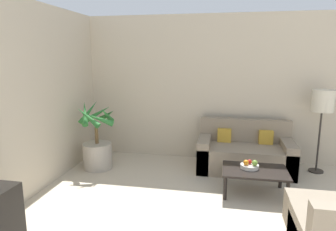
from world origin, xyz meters
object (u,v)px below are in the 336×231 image
object	(u,v)px
floor_lamp	(323,104)
ottoman	(314,214)
sofa_loveseat	(245,154)
fruit_bowl	(249,166)
coffee_table	(255,173)
potted_palm	(97,146)
orange_fruit	(246,162)
apple_red	(250,162)
apple_green	(255,163)

from	to	relation	value
floor_lamp	ottoman	size ratio (longest dim) A/B	2.40
sofa_loveseat	fruit_bowl	distance (m)	0.89
sofa_loveseat	coffee_table	distance (m)	0.94
potted_palm	coffee_table	world-z (taller)	potted_palm
floor_lamp	coffee_table	bearing A→B (deg)	-136.69
orange_fruit	coffee_table	bearing A→B (deg)	-7.20
coffee_table	fruit_bowl	bearing A→B (deg)	145.56
coffee_table	apple_red	world-z (taller)	apple_red
coffee_table	fruit_bowl	xyz separation A→B (m)	(-0.07, 0.05, 0.07)
fruit_bowl	potted_palm	bearing A→B (deg)	169.60
ottoman	apple_red	bearing A→B (deg)	126.47
sofa_loveseat	orange_fruit	distance (m)	0.93
sofa_loveseat	ottoman	distance (m)	1.88
orange_fruit	fruit_bowl	bearing A→B (deg)	31.76
ottoman	orange_fruit	bearing A→B (deg)	130.56
potted_palm	ottoman	distance (m)	3.48
apple_red	orange_fruit	distance (m)	0.08
sofa_loveseat	apple_green	world-z (taller)	sofa_loveseat
apple_green	ottoman	world-z (taller)	apple_green
potted_palm	apple_green	size ratio (longest dim) A/B	14.66
apple_green	orange_fruit	size ratio (longest dim) A/B	1.07
apple_red	ottoman	xyz separation A→B (m)	(0.66, -0.89, -0.26)
floor_lamp	apple_green	world-z (taller)	floor_lamp
fruit_bowl	apple_green	xyz separation A→B (m)	(0.07, -0.04, 0.07)
ottoman	apple_green	bearing A→B (deg)	125.58
potted_palm	orange_fruit	xyz separation A→B (m)	(2.49, -0.50, 0.05)
potted_palm	floor_lamp	distance (m)	3.86
sofa_loveseat	ottoman	bearing A→B (deg)	-68.94
coffee_table	fruit_bowl	size ratio (longest dim) A/B	3.48
potted_palm	apple_red	size ratio (longest dim) A/B	18.26
fruit_bowl	ottoman	distance (m)	1.11
apple_green	sofa_loveseat	bearing A→B (deg)	95.00
potted_palm	sofa_loveseat	bearing A→B (deg)	9.36
fruit_bowl	ottoman	bearing A→B (deg)	-52.71
potted_palm	orange_fruit	size ratio (longest dim) A/B	15.63
floor_lamp	orange_fruit	world-z (taller)	floor_lamp
apple_red	fruit_bowl	bearing A→B (deg)	-89.46
floor_lamp	coffee_table	world-z (taller)	floor_lamp
coffee_table	apple_red	bearing A→B (deg)	133.43
ottoman	fruit_bowl	bearing A→B (deg)	127.29
potted_palm	ottoman	xyz separation A→B (m)	(3.21, -1.34, -0.21)
orange_fruit	ottoman	xyz separation A→B (m)	(0.71, -0.83, -0.26)
coffee_table	apple_red	distance (m)	0.17
fruit_bowl	orange_fruit	size ratio (longest dim) A/B	3.39
sofa_loveseat	fruit_bowl	bearing A→B (deg)	-89.10
floor_lamp	apple_red	xyz separation A→B (m)	(-1.19, -0.98, -0.73)
apple_red	coffee_table	bearing A→B (deg)	-46.57
floor_lamp	ottoman	bearing A→B (deg)	-105.85
coffee_table	ottoman	xyz separation A→B (m)	(0.59, -0.82, -0.12)
coffee_table	apple_red	size ratio (longest dim) A/B	13.76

